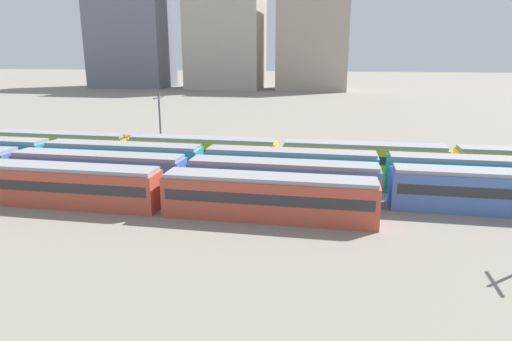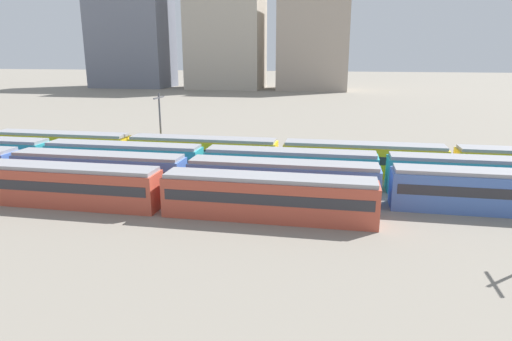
{
  "view_description": "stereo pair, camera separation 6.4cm",
  "coord_description": "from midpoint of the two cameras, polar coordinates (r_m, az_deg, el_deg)",
  "views": [
    {
      "loc": [
        37.9,
        -35.37,
        13.62
      ],
      "look_at": [
        29.8,
        7.8,
        2.04
      ],
      "focal_mm": 31.51,
      "sensor_mm": 36.0,
      "label": 1
    },
    {
      "loc": [
        37.97,
        -35.36,
        13.62
      ],
      "look_at": [
        29.8,
        7.8,
        2.04
      ],
      "focal_mm": 31.51,
      "sensor_mm": 36.0,
      "label": 2
    }
  ],
  "objects": [
    {
      "name": "distant_building_0",
      "position": [
        191.9,
        -15.62,
        16.18
      ],
      "size": [
        29.95,
        20.34,
        40.16
      ],
      "primitive_type": "cube",
      "color": "slate",
      "rests_on": "ground_plane"
    },
    {
      "name": "train_track_3",
      "position": [
        52.73,
        3.06,
        1.91
      ],
      "size": [
        74.7,
        3.06,
        3.75
      ],
      "color": "yellow",
      "rests_on": "ground_plane"
    },
    {
      "name": "distant_building_1",
      "position": [
        178.9,
        -3.9,
        18.64
      ],
      "size": [
        27.78,
        21.73,
        51.57
      ],
      "primitive_type": "cube",
      "color": "#B2A899",
      "rests_on": "ground_plane"
    },
    {
      "name": "train_track_2",
      "position": [
        47.46,
        15.69,
        -0.09
      ],
      "size": [
        112.5,
        3.06,
        3.75
      ],
      "color": "teal",
      "rests_on": "ground_plane"
    },
    {
      "name": "train_track_0",
      "position": [
        44.59,
        -23.18,
        -1.69
      ],
      "size": [
        55.8,
        3.06,
        3.75
      ],
      "color": "#BC4C38",
      "rests_on": "ground_plane"
    },
    {
      "name": "catenary_pole_1",
      "position": [
        59.41,
        -12.12,
        5.96
      ],
      "size": [
        0.24,
        3.2,
        8.66
      ],
      "color": "#4C4C51",
      "rests_on": "ground_plane"
    },
    {
      "name": "train_track_1",
      "position": [
        44.67,
        -8.79,
        -0.62
      ],
      "size": [
        74.7,
        3.06,
        3.75
      ],
      "color": "#4C70BC",
      "rests_on": "ground_plane"
    },
    {
      "name": "distant_building_2",
      "position": [
        173.34,
        7.34,
        16.3
      ],
      "size": [
        25.32,
        21.95,
        37.21
      ],
      "primitive_type": "cube",
      "color": "#A89989",
      "rests_on": "ground_plane"
    },
    {
      "name": "ground_plane",
      "position": [
        59.06,
        -29.76,
        -0.55
      ],
      "size": [
        600.0,
        600.0,
        0.0
      ],
      "primitive_type": "plane",
      "color": "gray"
    }
  ]
}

